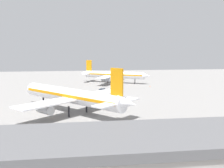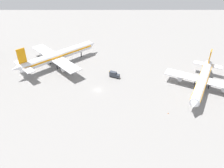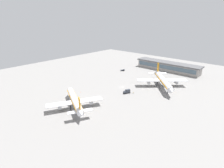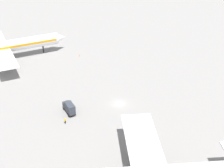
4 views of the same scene
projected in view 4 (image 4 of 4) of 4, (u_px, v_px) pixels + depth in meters
name	position (u px, v px, depth m)	size (l,w,h in m)	color
ground	(119.00, 104.00, 96.35)	(288.00, 288.00, 0.00)	gray
airplane_taxiing	(4.00, 47.00, 120.56)	(43.71, 36.43, 14.43)	white
catering_truck	(69.00, 108.00, 91.46)	(4.13, 5.87, 3.30)	black
ground_crew_worker	(65.00, 121.00, 87.44)	(0.55, 0.49, 1.67)	#1E2338
safety_cone_near_gate	(79.00, 56.00, 125.62)	(0.44, 0.44, 0.60)	#EA590C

